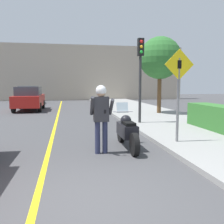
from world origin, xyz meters
TOP-DOWN VIEW (x-y plane):
  - ground_plane at (0.00, 0.00)m, footprint 80.00×80.00m
  - sidewalk_curb at (4.80, 4.00)m, footprint 4.40×44.00m
  - road_center_line at (-0.60, 6.00)m, footprint 0.12×36.00m
  - building_backdrop at (0.00, 26.00)m, footprint 28.00×1.20m
  - motorcycle at (1.62, 3.03)m, footprint 0.62×2.20m
  - person_biker at (0.81, 2.60)m, footprint 0.59×0.49m
  - crossing_sign at (3.18, 3.04)m, footprint 0.91×0.08m
  - traffic_light at (3.17, 6.88)m, footprint 0.26×0.30m
  - street_tree at (5.43, 10.37)m, footprint 2.49×2.49m
  - parked_car_red at (-2.68, 14.52)m, footprint 1.88×4.20m
  - parked_car_blue at (-3.53, 20.69)m, footprint 1.88×4.20m

SIDE VIEW (x-z plane):
  - ground_plane at x=0.00m, z-range 0.00..0.00m
  - road_center_line at x=-0.60m, z-range 0.00..0.01m
  - sidewalk_curb at x=4.80m, z-range 0.00..0.13m
  - motorcycle at x=1.62m, z-range -0.15..1.14m
  - parked_car_red at x=-2.68m, z-range 0.02..1.70m
  - parked_car_blue at x=-3.53m, z-range 0.02..1.70m
  - person_biker at x=0.81m, z-range 0.22..2.05m
  - crossing_sign at x=3.18m, z-range 0.41..3.16m
  - traffic_light at x=3.17m, z-range 0.85..4.58m
  - building_backdrop at x=0.00m, z-range 0.00..6.37m
  - street_tree at x=5.43m, z-range 1.12..5.64m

